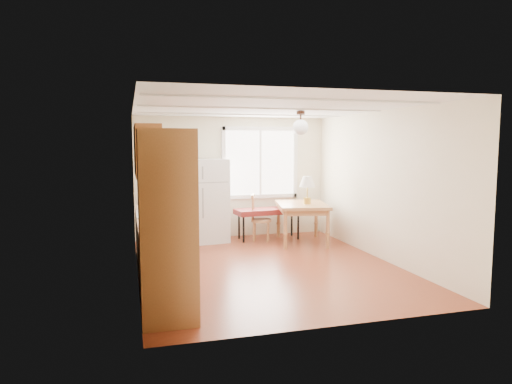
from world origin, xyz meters
name	(u,v)px	position (x,y,z in m)	size (l,w,h in m)	color
room_shell	(267,188)	(0.00, 0.00, 1.25)	(4.60, 5.60, 2.62)	#602213
kitchen_run	(159,226)	(-1.72, -0.63, 0.84)	(0.65, 3.40, 2.20)	brown
window_unit	(260,163)	(0.60, 2.47, 1.55)	(1.64, 0.05, 1.51)	white
pendant_light	(301,126)	(0.70, 0.40, 2.24)	(0.26, 0.26, 0.40)	#311E15
refrigerator	(208,201)	(-0.57, 2.12, 0.82)	(0.77, 0.77, 1.65)	silver
bench	(269,212)	(0.64, 2.01, 0.57)	(1.42, 0.65, 0.63)	maroon
dining_table	(302,209)	(1.18, 1.52, 0.68)	(1.17, 1.41, 0.78)	#9B673B
chair	(257,215)	(0.37, 1.92, 0.53)	(0.45, 0.45, 0.93)	#9B673B
table_lamp	(307,184)	(1.25, 1.42, 1.17)	(0.31, 0.31, 0.54)	gold
coffee_maker	(161,217)	(-1.72, -1.06, 1.03)	(0.19, 0.25, 0.37)	black
kettle	(154,217)	(-1.78, -0.73, 0.99)	(0.12, 0.12, 0.22)	red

